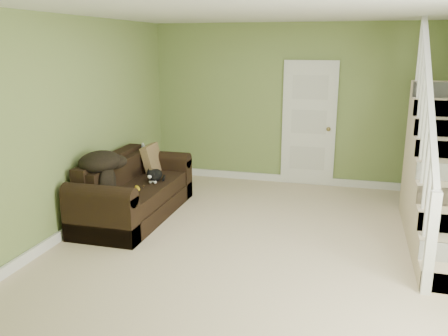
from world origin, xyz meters
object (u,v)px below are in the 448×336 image
Objects in this scene: side_table at (141,177)px; cat at (154,176)px; sofa at (132,194)px; banana at (137,188)px.

side_table is 1.74× the size of cat.
sofa reaches higher than cat.
cat is at bearing -51.85° from side_table.
cat is 2.31× the size of banana.
side_table reaches higher than cat.
side_table is at bearing 106.86° from sofa.
sofa is 0.38m from cat.
cat reaches higher than banana.
sofa is 4.44× the size of cat.
banana is at bearing -67.30° from side_table.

